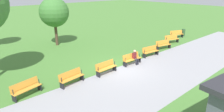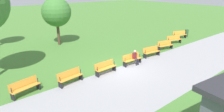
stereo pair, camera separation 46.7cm
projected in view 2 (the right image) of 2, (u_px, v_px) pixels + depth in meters
name	position (u px, v px, depth m)	size (l,w,h in m)	color
ground_plane	(120.00, 69.00, 15.16)	(120.00, 120.00, 0.00)	#477A33
path_paving	(144.00, 80.00, 13.40)	(39.36, 5.60, 0.01)	#939399
bench_0	(180.00, 34.00, 24.02)	(1.78, 1.10, 0.89)	orange
bench_1	(174.00, 39.00, 21.79)	(1.79, 0.97, 0.89)	orange
bench_2	(165.00, 45.00, 19.69)	(1.79, 0.83, 0.89)	orange
bench_3	(151.00, 52.00, 17.72)	(1.78, 0.69, 0.89)	orange
bench_4	(132.00, 59.00, 15.90)	(1.75, 0.55, 0.89)	orange
bench_5	(105.00, 67.00, 14.24)	(1.75, 0.55, 0.89)	orange
bench_6	(70.00, 77.00, 12.77)	(1.78, 0.69, 0.89)	orange
bench_7	(25.00, 87.00, 11.48)	(1.79, 0.83, 0.89)	orange
person_seated	(135.00, 57.00, 15.88)	(0.33, 0.53, 1.20)	maroon
tree_1	(56.00, 12.00, 20.37)	(3.03, 3.03, 5.04)	#4C3828
trash_bin	(187.00, 33.00, 24.83)	(0.43, 0.43, 0.90)	#2D512D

